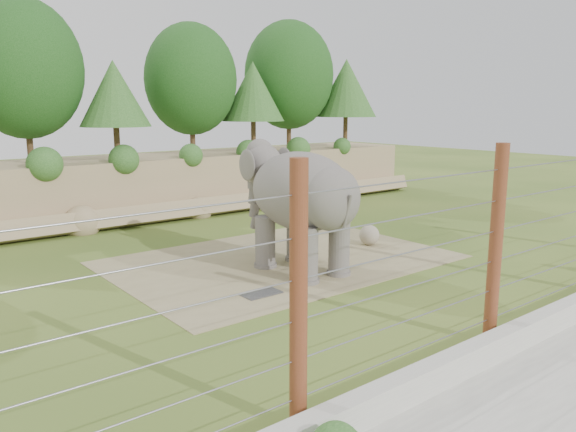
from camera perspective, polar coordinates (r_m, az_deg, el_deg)
ground at (r=14.94m, az=4.83°, el=-7.19°), size 90.00×90.00×0.00m
back_embankment at (r=25.20m, az=-14.43°, el=9.12°), size 30.00×5.52×8.77m
dirt_patch at (r=17.43m, az=-0.77°, el=-4.44°), size 10.00×7.00×0.02m
drain_grate at (r=14.32m, az=-2.79°, el=-7.84°), size 1.00×0.60×0.03m
elephant at (r=15.85m, az=1.38°, el=0.64°), size 1.95×4.47×3.61m
stone_ball at (r=19.33m, az=8.25°, el=-1.93°), size 0.69×0.69×0.69m
retaining_wall at (r=11.97m, az=21.85°, el=-11.44°), size 26.00×0.35×0.50m
barrier_fence at (r=11.68m, az=20.34°, el=-2.86°), size 20.26×0.26×4.00m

